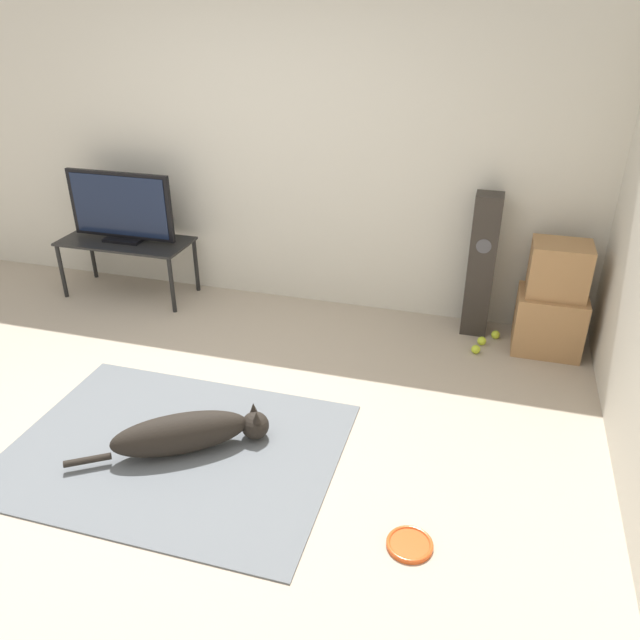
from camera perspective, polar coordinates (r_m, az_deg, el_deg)
ground_plane at (r=3.95m, az=-14.05°, el=-10.30°), size 12.00×12.00×0.00m
wall_back at (r=5.15m, az=-4.14°, el=15.34°), size 8.00×0.06×2.55m
area_rug at (r=3.83m, az=-13.13°, el=-11.41°), size 1.90×1.42×0.01m
dog at (r=3.73m, az=-11.99°, el=-10.06°), size 1.00×0.69×0.25m
frisbee at (r=3.23m, az=8.20°, el=-19.63°), size 0.23×0.23×0.03m
cardboard_box_lower at (r=4.89m, az=20.18°, el=-0.17°), size 0.48×0.39×0.45m
cardboard_box_upper at (r=4.74m, az=21.02°, el=4.37°), size 0.41×0.33×0.38m
floor_speaker at (r=4.87m, az=14.53°, el=4.83°), size 0.20×0.20×1.11m
tv_stand at (r=5.64m, az=-17.29°, el=6.45°), size 1.11×0.50×0.50m
tv at (r=5.53m, az=-17.77°, el=9.76°), size 0.94×0.20×0.59m
tennis_ball_by_boxes at (r=4.77m, az=14.05°, el=-2.62°), size 0.07×0.07×0.07m
tennis_ball_near_speaker at (r=4.89m, az=14.57°, el=-1.86°), size 0.07×0.07×0.07m
tennis_ball_loose_on_carpet at (r=5.01m, az=15.75°, el=-1.30°), size 0.07×0.07×0.07m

